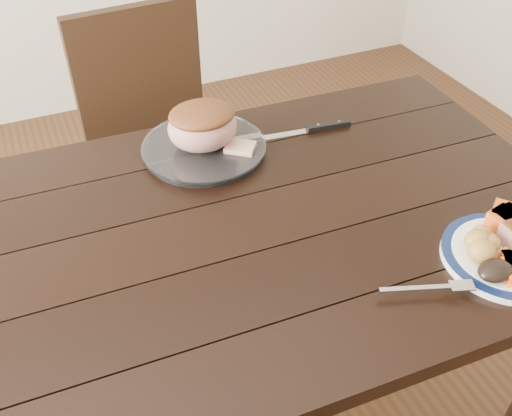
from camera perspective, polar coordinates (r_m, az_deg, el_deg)
name	(u,v)px	position (r m, az deg, el deg)	size (l,w,h in m)	color
dining_table	(219,262)	(1.27, -3.69, -5.36)	(1.63, 0.96, 0.75)	black
chair_far	(157,139)	(1.92, -9.85, 6.78)	(0.45, 0.46, 0.93)	black
dinner_plate	(504,257)	(1.24, 23.56, -4.49)	(0.25, 0.25, 0.02)	white
plate_rim	(505,254)	(1.23, 23.66, -4.20)	(0.25, 0.25, 0.02)	#0B183B
serving_platter	(204,149)	(1.43, -5.21, 5.88)	(0.30, 0.30, 0.02)	white
roasted_potatoes	(482,244)	(1.19, 21.64, -3.36)	(0.09, 0.09, 0.05)	gold
pumpkin_wedges	(507,218)	(1.28, 23.80, -0.96)	(0.09, 0.09, 0.04)	#EF561A
dark_mushroom	(495,271)	(1.16, 22.81, -5.78)	(0.07, 0.05, 0.03)	black
fork	(434,288)	(1.11, 17.38, -7.62)	(0.17, 0.08, 0.00)	silver
roast_joint	(203,127)	(1.40, -5.36, 8.05)	(0.17, 0.15, 0.11)	tan
cut_slice	(240,148)	(1.40, -1.59, 6.02)	(0.07, 0.06, 0.02)	tan
carving_knife	(314,128)	(1.52, 5.86, 7.93)	(0.32, 0.06, 0.01)	silver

